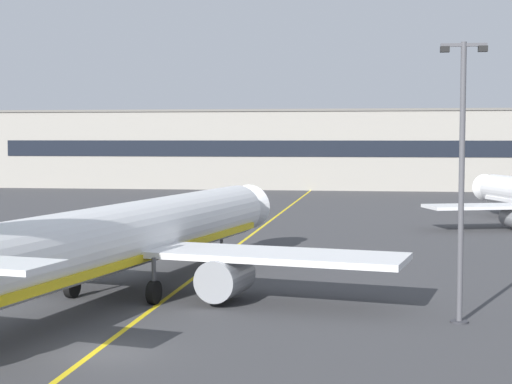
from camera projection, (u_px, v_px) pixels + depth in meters
The scene contains 6 objects.
ground_plane at pixel (106, 354), 34.57m from camera, with size 400.00×400.00×0.00m, color #3D3D3F.
taxiway_centreline at pixel (226, 254), 64.22m from camera, with size 0.30×180.00×0.01m, color yellow.
airliner_foreground at pixel (128, 237), 47.21m from camera, with size 32.31×41.20×11.65m.
apron_lamp_post at pixel (462, 178), 39.82m from camera, with size 2.24×0.90×13.80m.
safety_cone_by_nose_gear at pixel (216, 251), 63.70m from camera, with size 0.44×0.44×0.55m.
terminal_building at pixel (349, 149), 144.95m from camera, with size 128.29×12.40×14.07m.
Camera 1 is at (10.93, -32.85, 9.18)m, focal length 57.13 mm.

